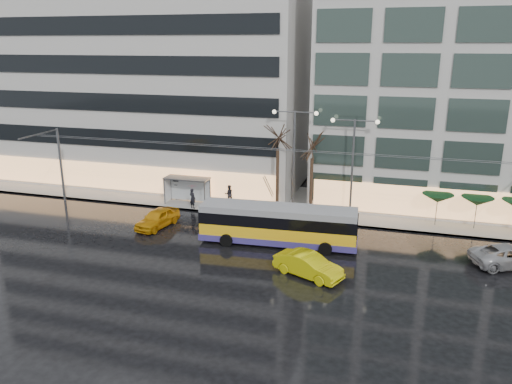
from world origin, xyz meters
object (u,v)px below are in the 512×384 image
at_px(trolleybus, 278,226).
at_px(taxi_a, 157,218).
at_px(bus_shelter, 184,184).
at_px(street_lamp_near, 294,148).

distance_m(trolleybus, taxi_a, 10.47).
bearing_deg(bus_shelter, street_lamp_near, 0.63).
distance_m(street_lamp_near, taxi_a, 12.98).
distance_m(bus_shelter, taxi_a, 6.38).
bearing_deg(taxi_a, trolleybus, 6.11).
bearing_deg(street_lamp_near, taxi_a, -147.59).
height_order(trolleybus, bus_shelter, trolleybus).
height_order(trolleybus, taxi_a, trolleybus).
height_order(street_lamp_near, taxi_a, street_lamp_near).
height_order(bus_shelter, taxi_a, bus_shelter).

